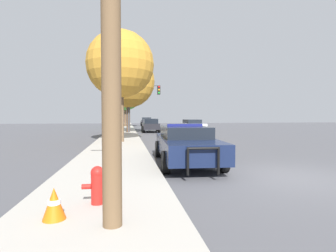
{
  "coord_description": "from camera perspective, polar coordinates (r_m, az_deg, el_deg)",
  "views": [
    {
      "loc": [
        -4.59,
        -6.81,
        1.77
      ],
      "look_at": [
        -1.02,
        15.61,
        0.88
      ],
      "focal_mm": 28.0,
      "sensor_mm": 36.0,
      "label": 1
    }
  ],
  "objects": [
    {
      "name": "sidewalk_left",
      "position": [
        7.04,
        -13.21,
        -11.82
      ],
      "size": [
        3.0,
        110.0,
        0.13
      ],
      "color": "#ADA89E",
      "rests_on": "ground_plane"
    },
    {
      "name": "tree_sidewalk_mid",
      "position": [
        26.57,
        -8.69,
        9.62
      ],
      "size": [
        5.28,
        5.28,
        7.71
      ],
      "color": "brown",
      "rests_on": "sidewalk_left"
    },
    {
      "name": "car_background_distant",
      "position": [
        47.62,
        -4.73,
        1.04
      ],
      "size": [
        2.1,
        4.62,
        1.46
      ],
      "rotation": [
        0.0,
        0.0,
        -0.02
      ],
      "color": "black",
      "rests_on": "ground_plane"
    },
    {
      "name": "ground_plane",
      "position": [
        8.4,
        24.74,
        -10.11
      ],
      "size": [
        110.0,
        110.0,
        0.0
      ],
      "primitive_type": "plane",
      "color": "#4F4F54"
    },
    {
      "name": "traffic_light",
      "position": [
        26.2,
        -5.73,
        6.06
      ],
      "size": [
        3.23,
        0.35,
        4.81
      ],
      "color": "#424247",
      "rests_on": "sidewalk_left"
    },
    {
      "name": "police_car",
      "position": [
        9.75,
        3.85,
        -3.74
      ],
      "size": [
        2.26,
        5.42,
        1.46
      ],
      "rotation": [
        0.0,
        0.0,
        3.09
      ],
      "color": "#141E3D",
      "rests_on": "ground_plane"
    },
    {
      "name": "tree_sidewalk_near",
      "position": [
        17.15,
        -10.33,
        13.04
      ],
      "size": [
        4.24,
        4.24,
        7.0
      ],
      "color": "brown",
      "rests_on": "sidewalk_left"
    },
    {
      "name": "car_background_oncoming",
      "position": [
        29.22,
        5.35,
        0.21
      ],
      "size": [
        2.26,
        4.36,
        1.35
      ],
      "rotation": [
        0.0,
        0.0,
        3.21
      ],
      "color": "silver",
      "rests_on": "ground_plane"
    },
    {
      "name": "car_background_midblock",
      "position": [
        28.25,
        -3.82,
        0.2
      ],
      "size": [
        1.94,
        3.98,
        1.45
      ],
      "rotation": [
        0.0,
        0.0,
        -0.02
      ],
      "color": "black",
      "rests_on": "ground_plane"
    },
    {
      "name": "fire_hydrant",
      "position": [
        5.14,
        -15.1,
        -12.06
      ],
      "size": [
        0.57,
        0.25,
        0.71
      ],
      "color": "red",
      "rests_on": "sidewalk_left"
    },
    {
      "name": "traffic_cone",
      "position": [
        4.67,
        -23.55,
        -15.2
      ],
      "size": [
        0.36,
        0.36,
        0.51
      ],
      "color": "orange",
      "rests_on": "sidewalk_left"
    },
    {
      "name": "tree_sidewalk_far",
      "position": [
        41.29,
        -9.34,
        7.0
      ],
      "size": [
        5.23,
        5.23,
        7.71
      ],
      "color": "brown",
      "rests_on": "sidewalk_left"
    }
  ]
}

